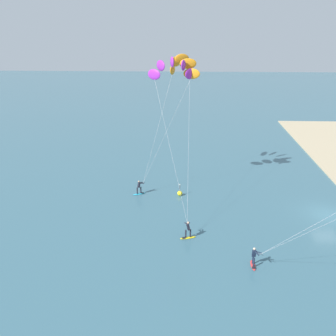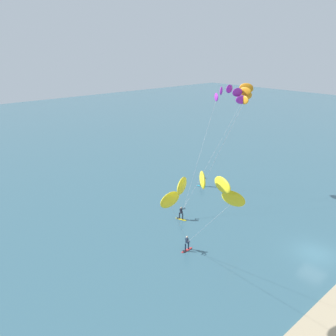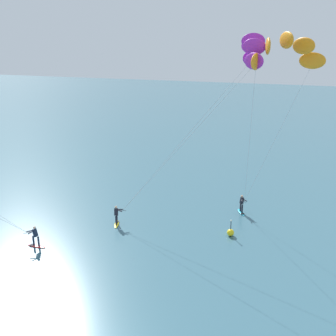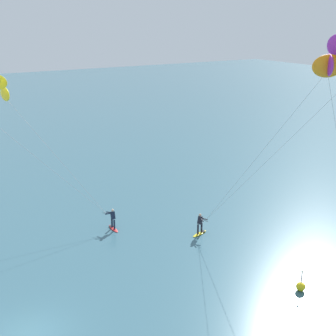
# 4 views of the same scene
# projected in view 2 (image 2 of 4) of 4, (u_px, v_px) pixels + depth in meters

# --- Properties ---
(ground_plane) EXTENTS (240.00, 240.00, 0.00)m
(ground_plane) POSITION_uv_depth(u_px,v_px,m) (315.00, 254.00, 35.05)
(ground_plane) COLOR #386070
(kitesurfer_nearshore) EXTENTS (11.59, 5.19, 15.20)m
(kitesurfer_nearshore) POSITION_uv_depth(u_px,v_px,m) (227.00, 99.00, 44.64)
(kitesurfer_nearshore) COLOR yellow
(kitesurfer_nearshore) RESTS_ON ground
(kitesurfer_mid_water) EXTENTS (5.96, 7.39, 15.30)m
(kitesurfer_mid_water) POSITION_uv_depth(u_px,v_px,m) (244.00, 97.00, 45.73)
(kitesurfer_mid_water) COLOR #23ADD1
(kitesurfer_mid_water) RESTS_ON ground
(kitesurfer_far_out) EXTENTS (9.03, 9.44, 11.90)m
(kitesurfer_far_out) POSITION_uv_depth(u_px,v_px,m) (201.00, 193.00, 24.13)
(kitesurfer_far_out) COLOR red
(kitesurfer_far_out) RESTS_ON ground
(marker_buoy) EXTENTS (0.56, 0.56, 1.38)m
(marker_buoy) POSITION_uv_depth(u_px,v_px,m) (225.00, 194.00, 48.28)
(marker_buoy) COLOR yellow
(marker_buoy) RESTS_ON ground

